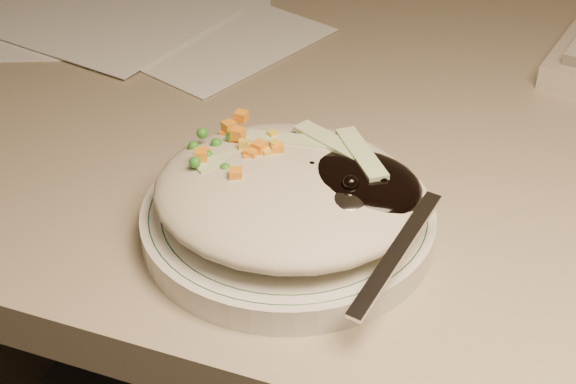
% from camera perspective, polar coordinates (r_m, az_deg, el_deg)
% --- Properties ---
extents(desk, '(1.40, 0.70, 0.74)m').
position_cam_1_polar(desk, '(0.87, 9.10, -6.03)').
color(desk, gray).
rests_on(desk, ground).
extents(plate, '(0.22, 0.22, 0.02)m').
position_cam_1_polar(plate, '(0.59, 0.00, -2.04)').
color(plate, silver).
rests_on(plate, desk).
extents(plate_rim, '(0.21, 0.21, 0.00)m').
position_cam_1_polar(plate_rim, '(0.59, 0.00, -1.27)').
color(plate_rim, '#144723').
rests_on(plate_rim, plate).
extents(meal, '(0.20, 0.19, 0.05)m').
position_cam_1_polar(meal, '(0.57, 0.38, 0.33)').
color(meal, beige).
rests_on(meal, plate).
extents(papers, '(0.51, 0.34, 0.00)m').
position_cam_1_polar(papers, '(0.97, -11.98, 12.39)').
color(papers, white).
rests_on(papers, desk).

